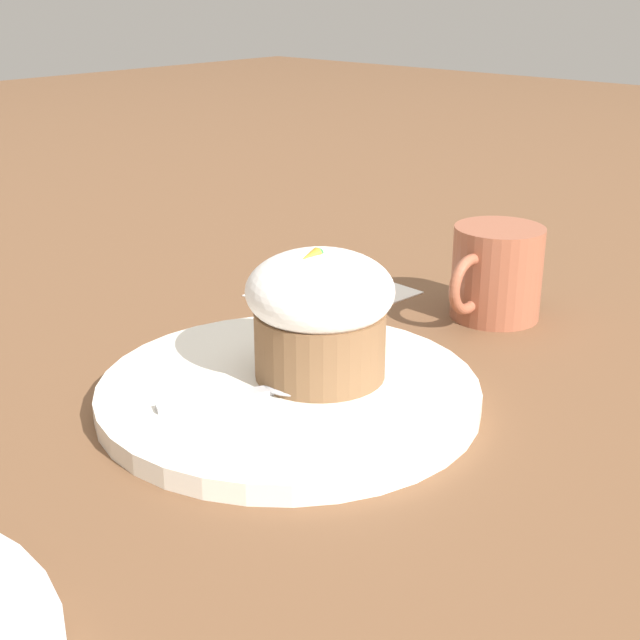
% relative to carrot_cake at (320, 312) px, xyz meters
% --- Properties ---
extents(ground_plane, '(4.00, 4.00, 0.00)m').
position_rel_carrot_cake_xyz_m(ground_plane, '(0.02, -0.01, -0.06)').
color(ground_plane, brown).
extents(dessert_plate, '(0.26, 0.26, 0.01)m').
position_rel_carrot_cake_xyz_m(dessert_plate, '(0.02, -0.01, -0.05)').
color(dessert_plate, white).
rests_on(dessert_plate, ground_plane).
extents(carrot_cake, '(0.10, 0.10, 0.09)m').
position_rel_carrot_cake_xyz_m(carrot_cake, '(0.00, 0.00, 0.00)').
color(carrot_cake, brown).
rests_on(carrot_cake, dessert_plate).
extents(spoon, '(0.12, 0.08, 0.01)m').
position_rel_carrot_cake_xyz_m(spoon, '(0.04, -0.00, -0.04)').
color(spoon, '#B7B7BC').
rests_on(spoon, dessert_plate).
extents(coffee_cup, '(0.11, 0.08, 0.08)m').
position_rel_carrot_cake_xyz_m(coffee_cup, '(-0.21, 0.01, -0.02)').
color(coffee_cup, '#9E563D').
rests_on(coffee_cup, ground_plane).
extents(paper_napkin, '(0.14, 0.12, 0.00)m').
position_rel_carrot_cake_xyz_m(paper_napkin, '(-0.16, -0.13, -0.06)').
color(paper_napkin, white).
rests_on(paper_napkin, ground_plane).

